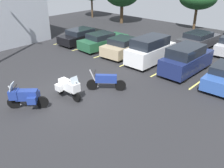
# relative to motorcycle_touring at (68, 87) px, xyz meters

# --- Properties ---
(ground) EXTENTS (44.00, 44.00, 0.10)m
(ground) POSITION_rel_motorcycle_touring_xyz_m (-0.32, 0.32, -0.73)
(ground) COLOR #262628
(motorcycle_touring) EXTENTS (2.07, 0.94, 1.45)m
(motorcycle_touring) POSITION_rel_motorcycle_touring_xyz_m (0.00, 0.00, 0.00)
(motorcycle_touring) COLOR black
(motorcycle_touring) RESTS_ON ground
(motorcycle_second) EXTENTS (1.60, 1.56, 1.45)m
(motorcycle_second) POSITION_rel_motorcycle_touring_xyz_m (-0.75, -2.20, 0.01)
(motorcycle_second) COLOR black
(motorcycle_second) RESTS_ON ground
(motorcycle_third) EXTENTS (1.88, 1.59, 1.31)m
(motorcycle_third) POSITION_rel_motorcycle_touring_xyz_m (0.88, 2.07, -0.08)
(motorcycle_third) COLOR black
(motorcycle_third) RESTS_ON ground
(parking_stripes) EXTENTS (16.77, 4.66, 0.01)m
(parking_stripes) POSITION_rel_motorcycle_touring_xyz_m (-1.02, 7.83, -0.68)
(parking_stripes) COLOR #EAE066
(parking_stripes) RESTS_ON ground
(car_black) EXTENTS (1.99, 4.88, 1.38)m
(car_black) POSITION_rel_motorcycle_touring_xyz_m (-7.84, 7.81, -0.00)
(car_black) COLOR black
(car_black) RESTS_ON ground
(car_green) EXTENTS (2.12, 4.82, 1.43)m
(car_green) POSITION_rel_motorcycle_touring_xyz_m (-5.08, 7.91, 0.02)
(car_green) COLOR #235638
(car_green) RESTS_ON ground
(car_tan) EXTENTS (2.16, 4.36, 1.51)m
(car_tan) POSITION_rel_motorcycle_touring_xyz_m (-2.48, 7.78, 0.05)
(car_tan) COLOR tan
(car_tan) RESTS_ON ground
(car_white) EXTENTS (1.83, 4.26, 2.03)m
(car_white) POSITION_rel_motorcycle_touring_xyz_m (0.18, 7.65, 0.33)
(car_white) COLOR white
(car_white) RESTS_ON ground
(car_navy) EXTENTS (1.87, 4.60, 1.92)m
(car_navy) POSITION_rel_motorcycle_touring_xyz_m (3.04, 7.82, 0.26)
(car_navy) COLOR navy
(car_navy) RESTS_ON ground
(car_far_charcoal) EXTENTS (2.28, 4.86, 1.45)m
(car_far_charcoal) POSITION_rel_motorcycle_touring_xyz_m (1.21, 13.84, 0.05)
(car_far_charcoal) COLOR #38383D
(car_far_charcoal) RESTS_ON ground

